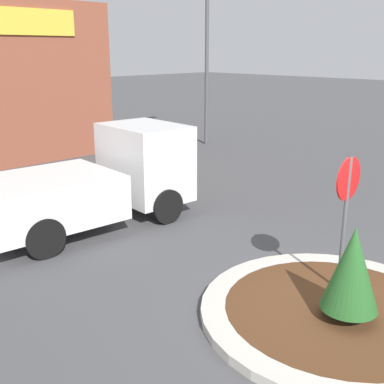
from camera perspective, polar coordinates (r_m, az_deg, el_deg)
ground_plane at (r=8.31m, az=16.70°, el=-14.06°), size 120.00×120.00×0.00m
traffic_island at (r=8.27m, az=16.74°, el=-13.60°), size 4.36×4.36×0.16m
stop_sign at (r=8.27m, az=17.84°, el=-1.03°), size 0.73×0.07×2.52m
island_shrub at (r=7.64m, az=18.44°, el=-8.59°), size 0.87×0.87×1.50m
utility_truck at (r=11.84m, az=-11.16°, el=1.31°), size 5.25×2.67×2.30m
light_pole at (r=21.53m, az=1.78°, el=17.39°), size 0.70×0.30×7.72m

